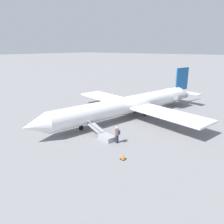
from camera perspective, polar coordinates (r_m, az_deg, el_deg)
ground_plane at (r=30.24m, az=4.15°, el=-1.43°), size 600.00×600.00×0.00m
airplane_main at (r=30.32m, az=5.40°, el=2.16°), size 28.56×22.05×6.09m
boarding_stairs at (r=23.21m, az=-1.95°, el=-6.13°), size 1.80×4.13×1.57m
passenger at (r=21.94m, az=1.34°, el=-5.69°), size 0.39×0.56×1.74m
traffic_cone_near_stairs at (r=19.23m, az=2.94°, el=-11.63°), size 0.45×0.45×0.49m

